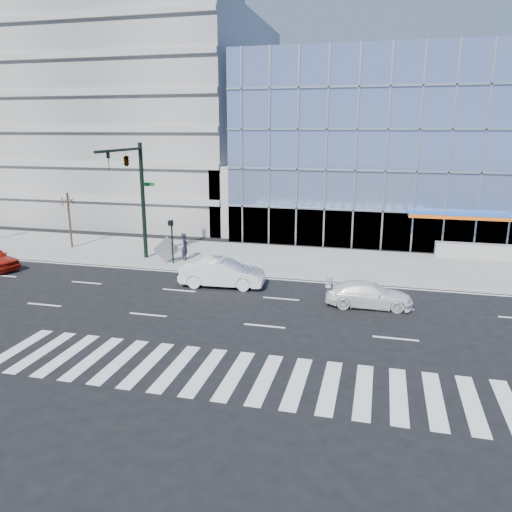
# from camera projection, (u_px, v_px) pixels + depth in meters

# --- Properties ---
(ground) EXTENTS (160.00, 160.00, 0.00)m
(ground) POSITION_uv_depth(u_px,v_px,m) (281.00, 299.00, 27.35)
(ground) COLOR black
(ground) RESTS_ON ground
(sidewalk) EXTENTS (120.00, 8.00, 0.15)m
(sidewalk) POSITION_uv_depth(u_px,v_px,m) (303.00, 261.00, 34.85)
(sidewalk) COLOR gray
(sidewalk) RESTS_ON ground
(theatre_building) EXTENTS (42.00, 26.00, 15.00)m
(theatre_building) POSITION_uv_depth(u_px,v_px,m) (483.00, 146.00, 46.61)
(theatre_building) COLOR #7E99D2
(theatre_building) RESTS_ON ground
(parking_garage) EXTENTS (24.00, 24.00, 20.00)m
(parking_garage) POSITION_uv_depth(u_px,v_px,m) (148.00, 119.00, 54.00)
(parking_garage) COLOR gray
(parking_garage) RESTS_ON ground
(ramp_block) EXTENTS (6.00, 8.00, 6.00)m
(ramp_block) POSITION_uv_depth(u_px,v_px,m) (255.00, 198.00, 44.93)
(ramp_block) COLOR gray
(ramp_block) RESTS_ON ground
(tower_far_mid) EXTENTS (13.00, 13.00, 60.00)m
(tower_far_mid) POSITION_uv_depth(u_px,v_px,m) (47.00, 13.00, 93.67)
(tower_far_mid) COLOR slate
(tower_far_mid) RESTS_ON ground
(tower_backdrop) EXTENTS (14.00, 14.00, 48.00)m
(tower_backdrop) POSITION_uv_depth(u_px,v_px,m) (200.00, 47.00, 94.20)
(tower_backdrop) COLOR gray
(tower_backdrop) RESTS_ON ground
(traffic_signal) EXTENTS (1.14, 5.74, 8.00)m
(traffic_signal) POSITION_uv_depth(u_px,v_px,m) (131.00, 174.00, 32.70)
(traffic_signal) COLOR black
(traffic_signal) RESTS_ON sidewalk
(ped_signal_post) EXTENTS (0.30, 0.33, 3.00)m
(ped_signal_post) POSITION_uv_depth(u_px,v_px,m) (172.00, 235.00, 33.46)
(ped_signal_post) COLOR black
(ped_signal_post) RESTS_ON sidewalk
(street_tree_near) EXTENTS (1.10, 1.10, 4.23)m
(street_tree_near) POSITION_uv_depth(u_px,v_px,m) (68.00, 200.00, 37.70)
(street_tree_near) COLOR #332319
(street_tree_near) RESTS_ON sidewalk
(white_suv) EXTENTS (4.56, 2.06, 1.30)m
(white_suv) POSITION_uv_depth(u_px,v_px,m) (369.00, 295.00, 26.04)
(white_suv) COLOR white
(white_suv) RESTS_ON ground
(white_sedan) EXTENTS (5.08, 2.13, 1.63)m
(white_sedan) POSITION_uv_depth(u_px,v_px,m) (222.00, 273.00, 29.34)
(white_sedan) COLOR white
(white_sedan) RESTS_ON ground
(pedestrian) EXTENTS (0.51, 0.73, 1.91)m
(pedestrian) POSITION_uv_depth(u_px,v_px,m) (185.00, 247.00, 34.60)
(pedestrian) COLOR black
(pedestrian) RESTS_ON sidewalk
(tilted_panel) EXTENTS (1.46, 1.21, 1.83)m
(tilted_panel) POSITION_uv_depth(u_px,v_px,m) (166.00, 250.00, 33.89)
(tilted_panel) COLOR gray
(tilted_panel) RESTS_ON sidewalk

